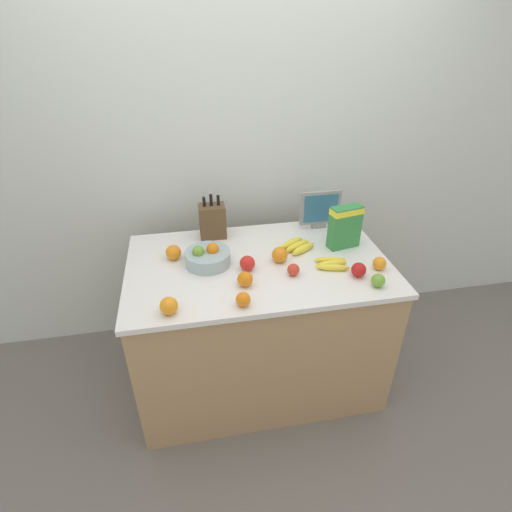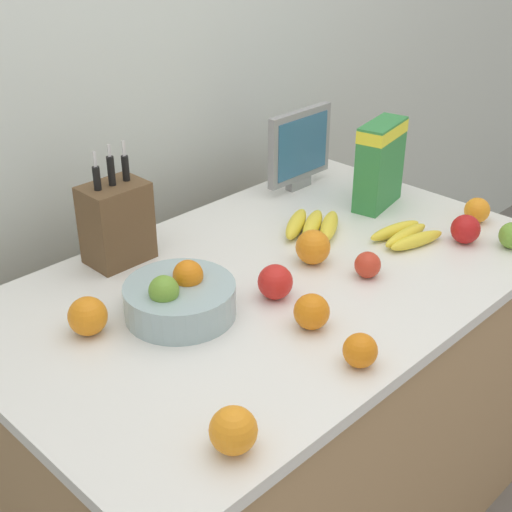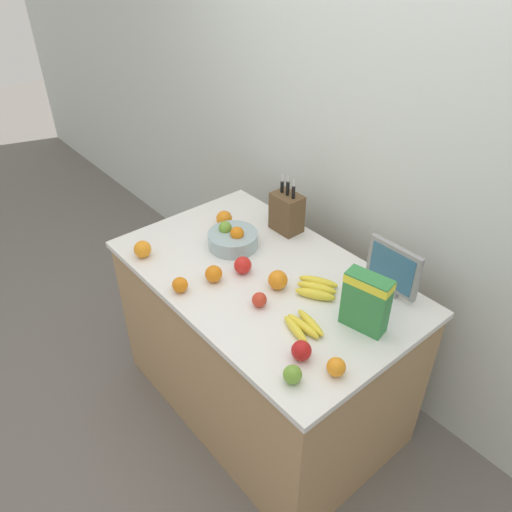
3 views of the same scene
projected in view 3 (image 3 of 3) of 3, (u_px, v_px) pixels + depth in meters
The scene contains 19 objects.
ground_plane at pixel (262, 398), 2.84m from camera, with size 14.00×14.00×0.00m, color slate.
wall_back at pixel (366, 155), 2.43m from camera, with size 9.00×0.06×2.60m.
counter at pixel (263, 342), 2.58m from camera, with size 1.44×0.88×0.89m.
knife_block at pixel (287, 212), 2.57m from camera, with size 0.16×0.11×0.31m.
small_monitor at pixel (393, 269), 2.13m from camera, with size 0.26×0.03×0.25m.
cereal_box at pixel (366, 300), 1.95m from camera, with size 0.20×0.11×0.25m.
fruit_bowl at pixel (233, 239), 2.48m from camera, with size 0.25×0.25×0.12m.
banana_bunch_left at pixel (317, 288), 2.20m from camera, with size 0.23×0.20×0.04m.
banana_bunch_right at pixel (303, 326), 2.01m from camera, with size 0.19×0.15×0.04m.
apple_rear at pixel (259, 300), 2.12m from camera, with size 0.06×0.06×0.06m, color red.
apple_near_bananas at pixel (301, 351), 1.87m from camera, with size 0.08×0.08×0.08m, color red.
apple_leftmost at pixel (243, 265), 2.31m from camera, with size 0.08×0.08×0.08m, color red.
apple_rightmost at pixel (292, 374), 1.78m from camera, with size 0.07×0.07×0.07m, color #6B9E33.
orange_near_bowl at pixel (336, 367), 1.81m from camera, with size 0.07×0.07×0.07m, color orange.
orange_by_cereal at pixel (224, 219), 2.64m from camera, with size 0.08×0.08×0.08m, color orange.
orange_back_center at pixel (278, 280), 2.21m from camera, with size 0.09×0.09×0.09m, color orange.
orange_front_left at pixel (180, 285), 2.20m from camera, with size 0.07×0.07×0.07m, color orange.
orange_front_center at pixel (143, 249), 2.41m from camera, with size 0.08×0.08×0.08m, color orange.
orange_mid_right at pixel (214, 274), 2.26m from camera, with size 0.08×0.08×0.08m, color orange.
Camera 3 is at (1.39, -1.21, 2.30)m, focal length 35.00 mm.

